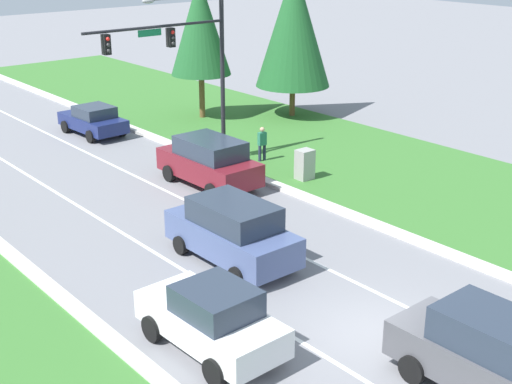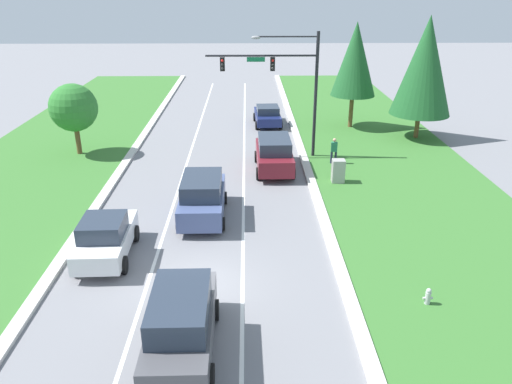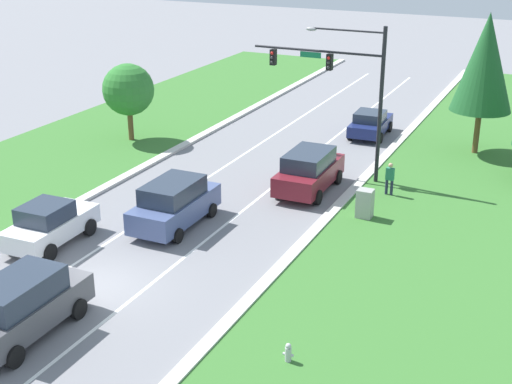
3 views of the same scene
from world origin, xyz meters
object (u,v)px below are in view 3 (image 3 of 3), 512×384
Objects in this scene: burgundy_suv at (309,171)px; pedestrian at (390,178)px; conifer_far_right_tree at (485,63)px; graphite_suv at (22,306)px; navy_sedan at (370,123)px; slate_blue_suv at (174,203)px; traffic_signal_mast at (344,78)px; utility_cabinet at (365,204)px; oak_near_left_tree at (128,90)px; white_sedan at (50,224)px; fire_hydrant at (288,354)px.

burgundy_suv is 2.91× the size of pedestrian.
graphite_suv is at bearing -111.62° from conifer_far_right_tree.
navy_sedan is 17.17m from slate_blue_suv.
utility_cabinet is at bearing -59.34° from traffic_signal_mast.
conifer_far_right_tree is at bearing 56.83° from slate_blue_suv.
oak_near_left_tree is at bearing 176.95° from traffic_signal_mast.
slate_blue_suv is 3.51× the size of utility_cabinet.
traffic_signal_mast is at bearing 76.08° from graphite_suv.
navy_sedan is at bearing 81.52° from graphite_suv.
oak_near_left_tree is (-12.70, -7.11, 2.33)m from navy_sedan.
white_sedan is at bearing -122.69° from traffic_signal_mast.
oak_near_left_tree is at bearing 109.66° from white_sedan.
utility_cabinet is at bearing -77.05° from navy_sedan.
oak_near_left_tree is (-9.05, 19.21, 2.05)m from graphite_suv.
utility_cabinet is 0.30× the size of oak_near_left_tree.
pedestrian reaches higher than fire_hydrant.
traffic_signal_mast is 19.45m from graphite_suv.
traffic_signal_mast reaches higher than graphite_suv.
conifer_far_right_tree is (5.70, 6.97, 0.02)m from traffic_signal_mast.
conifer_far_right_tree reaches higher than slate_blue_suv.
slate_blue_suv is at bearing -47.24° from oak_near_left_tree.
navy_sedan is at bearing 89.12° from burgundy_suv.
navy_sedan is 0.92× the size of oak_near_left_tree.
white_sedan is at bearing -143.51° from utility_cabinet.
traffic_signal_mast is 1.68× the size of oak_near_left_tree.
slate_blue_suv is (-3.77, -6.41, -0.01)m from burgundy_suv.
oak_near_left_tree reaches higher than white_sedan.
fire_hydrant is (3.95, -16.30, -4.86)m from traffic_signal_mast.
fire_hydrant is 0.15× the size of oak_near_left_tree.
slate_blue_suv is 2.87× the size of pedestrian.
burgundy_suv reaches higher than fire_hydrant.
pedestrian is 0.36× the size of oak_near_left_tree.
slate_blue_suv reaches higher than burgundy_suv.
white_sedan is 0.89× the size of slate_blue_suv.
burgundy_suv is 7.04× the size of fire_hydrant.
graphite_suv is 15.58m from utility_cabinet.
graphite_suv is 1.02× the size of slate_blue_suv.
navy_sedan is 0.88× the size of slate_blue_suv.
oak_near_left_tree is (-17.38, 17.01, 2.78)m from fire_hydrant.
navy_sedan is 3.08× the size of utility_cabinet.
conifer_far_right_tree is at bearing -10.26° from navy_sedan.
graphite_suv is at bearing -103.62° from burgundy_suv.
utility_cabinet is 3.16m from pedestrian.
fire_hydrant is at bearing -41.46° from slate_blue_suv.
graphite_suv is at bearing -100.58° from navy_sedan.
traffic_signal_mast is 5.67× the size of utility_cabinet.
traffic_signal_mast is at bearing -20.00° from pedestrian.
traffic_signal_mast is 4.90m from burgundy_suv.
graphite_suv is 3.58× the size of utility_cabinet.
pedestrian is at bearing 43.39° from white_sedan.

